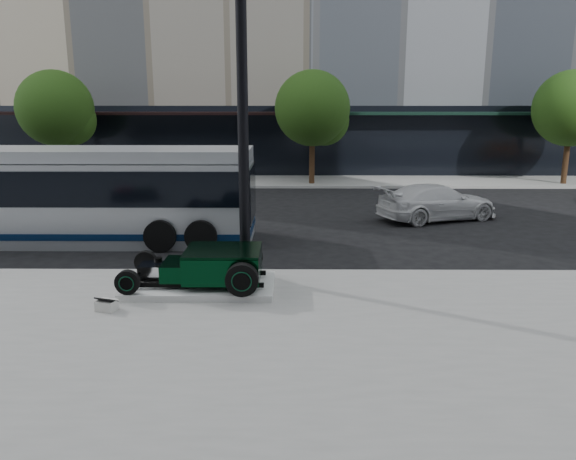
{
  "coord_description": "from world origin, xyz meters",
  "views": [
    {
      "loc": [
        0.01,
        -15.86,
        4.45
      ],
      "look_at": [
        -0.11,
        -2.14,
        1.2
      ],
      "focal_mm": 35.0,
      "sensor_mm": 36.0,
      "label": 1
    }
  ],
  "objects_px": {
    "hot_rod": "(214,265)",
    "lamppost": "(243,116)",
    "white_sedan": "(437,202)",
    "transit_bus": "(60,195)"
  },
  "relations": [
    {
      "from": "white_sedan",
      "to": "transit_bus",
      "type": "bearing_deg",
      "value": 83.98
    },
    {
      "from": "hot_rod",
      "to": "transit_bus",
      "type": "xyz_separation_m",
      "value": [
        -5.47,
        4.94,
        0.79
      ]
    },
    {
      "from": "transit_bus",
      "to": "white_sedan",
      "type": "xyz_separation_m",
      "value": [
        12.65,
        3.26,
        -0.82
      ]
    },
    {
      "from": "transit_bus",
      "to": "hot_rod",
      "type": "bearing_deg",
      "value": -42.08
    },
    {
      "from": "lamppost",
      "to": "transit_bus",
      "type": "xyz_separation_m",
      "value": [
        -6.12,
        4.0,
        -2.55
      ]
    },
    {
      "from": "hot_rod",
      "to": "transit_bus",
      "type": "distance_m",
      "value": 7.42
    },
    {
      "from": "transit_bus",
      "to": "white_sedan",
      "type": "distance_m",
      "value": 13.09
    },
    {
      "from": "hot_rod",
      "to": "lamppost",
      "type": "bearing_deg",
      "value": 55.55
    },
    {
      "from": "lamppost",
      "to": "white_sedan",
      "type": "relative_size",
      "value": 1.86
    },
    {
      "from": "hot_rod",
      "to": "white_sedan",
      "type": "bearing_deg",
      "value": 48.8
    }
  ]
}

